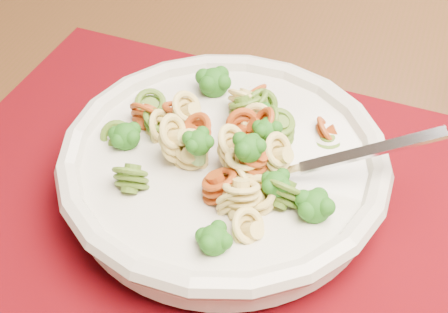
% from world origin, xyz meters
% --- Properties ---
extents(dining_table, '(1.40, 1.01, 0.73)m').
position_xyz_m(dining_table, '(-0.30, -0.25, 0.62)').
color(dining_table, '#482714').
rests_on(dining_table, ground).
extents(placemat, '(0.50, 0.41, 0.00)m').
position_xyz_m(placemat, '(-0.31, -0.31, 0.73)').
color(placemat, '#530304').
rests_on(placemat, dining_table).
extents(pasta_bowl, '(0.27, 0.27, 0.05)m').
position_xyz_m(pasta_bowl, '(-0.29, -0.30, 0.76)').
color(pasta_bowl, beige).
rests_on(pasta_bowl, placemat).
extents(pasta_broccoli_heap, '(0.23, 0.23, 0.06)m').
position_xyz_m(pasta_broccoli_heap, '(-0.29, -0.30, 0.78)').
color(pasta_broccoli_heap, tan).
rests_on(pasta_broccoli_heap, pasta_bowl).
extents(fork, '(0.17, 0.11, 0.08)m').
position_xyz_m(fork, '(-0.25, -0.31, 0.78)').
color(fork, silver).
rests_on(fork, pasta_bowl).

